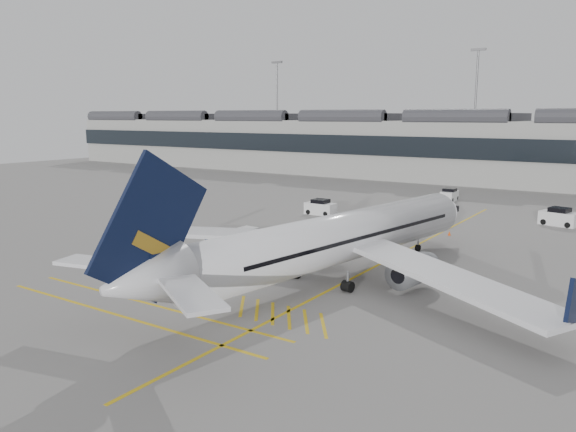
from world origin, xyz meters
The scene contains 18 objects.
ground centered at (0.00, 0.00, 0.00)m, with size 220.00×220.00×0.00m, color gray.
terminal centered at (0.00, 71.93, 6.14)m, with size 200.00×20.45×12.40m.
light_masts centered at (-1.67, 86.00, 14.49)m, with size 113.00×0.60×25.45m.
apron_markings centered at (10.00, 10.00, 0.01)m, with size 0.25×60.00×0.01m, color gold.
airliner_main centered at (9.09, 1.50, 3.02)m, with size 34.93×38.44×10.27m.
belt_loader centered at (2.41, 7.70, 0.59)m, with size 5.08×2.60×2.01m.
baggage_cart_a centered at (-0.13, 2.09, 1.07)m, with size 2.23×1.99×2.00m.
baggage_cart_b centered at (-2.91, 6.45, 0.94)m, with size 1.74×1.47×1.75m.
baggage_cart_c centered at (-3.95, 3.09, 0.94)m, with size 2.04×1.87×1.75m.
baggage_cart_d centered at (-2.73, 2.65, 1.06)m, with size 2.27×2.06×1.98m.
ramp_agent_a centered at (2.98, 8.16, 0.87)m, with size 0.64×0.42×1.74m, color #F2560C.
ramp_agent_b centered at (5.86, 6.56, 0.99)m, with size 0.96×0.75×1.98m, color orange.
pushback_tug centered at (-1.74, -1.83, 0.60)m, with size 2.64×1.92×1.34m.
safety_cone_nose centered at (11.15, 21.52, 0.22)m, with size 0.32×0.32×0.45m, color #F24C0A.
safety_cone_engine centered at (17.48, 5.89, 0.24)m, with size 0.35×0.35×0.49m, color #F24C0A.
service_van_left centered at (-5.93, 24.79, 0.85)m, with size 3.70×1.88×1.89m.
service_van_mid centered at (3.60, 44.78, 0.80)m, with size 1.77×3.48×1.78m.
service_van_right centered at (19.50, 33.45, 0.89)m, with size 4.22×2.79×1.99m.
Camera 1 is at (28.43, -33.77, 11.96)m, focal length 35.00 mm.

